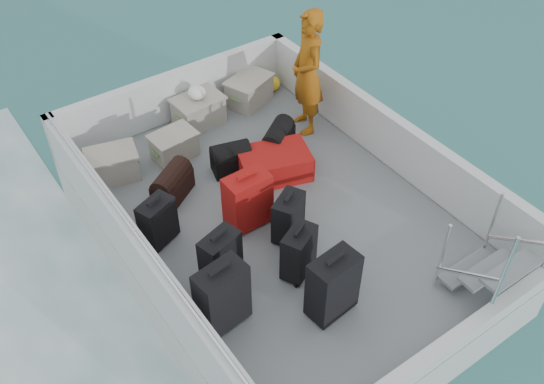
{
  "coord_description": "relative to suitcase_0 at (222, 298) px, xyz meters",
  "views": [
    {
      "loc": [
        -2.97,
        -4.09,
        5.65
      ],
      "look_at": [
        -0.07,
        0.02,
        1.0
      ],
      "focal_mm": 40.0,
      "sensor_mm": 36.0,
      "label": 1
    }
  ],
  "objects": [
    {
      "name": "duffel_0",
      "position": [
        0.47,
        1.91,
        -0.22
      ],
      "size": [
        0.63,
        0.55,
        0.32
      ],
      "primitive_type": null,
      "rotation": [
        0.0,
        0.0,
        0.57
      ],
      "color": "black",
      "rests_on": "deck"
    },
    {
      "name": "suitcase_5",
      "position": [
        0.95,
        1.0,
        -0.03
      ],
      "size": [
        0.51,
        0.31,
        0.7
      ],
      "primitive_type": "cube",
      "rotation": [
        0.0,
        0.0,
        0.01
      ],
      "color": "#9F0C12",
      "rests_on": "deck"
    },
    {
      "name": "suitcase_1",
      "position": [
        0.27,
        0.47,
        -0.06
      ],
      "size": [
        0.47,
        0.34,
        0.63
      ],
      "primitive_type": "cube",
      "rotation": [
        0.0,
        0.0,
        0.27
      ],
      "color": "black",
      "rests_on": "deck"
    },
    {
      "name": "suitcase_0",
      "position": [
        0.0,
        0.0,
        0.0
      ],
      "size": [
        0.53,
        0.34,
        0.76
      ],
      "primitive_type": "cube",
      "rotation": [
        0.0,
        0.0,
        0.13
      ],
      "color": "black",
      "rests_on": "deck"
    },
    {
      "name": "duffel_2",
      "position": [
        2.0,
        1.88,
        -0.22
      ],
      "size": [
        0.61,
        0.55,
        0.32
      ],
      "primitive_type": null,
      "rotation": [
        0.0,
        0.0,
        0.6
      ],
      "color": "black",
      "rests_on": "deck"
    },
    {
      "name": "deck",
      "position": [
        1.32,
        0.92,
        -0.39
      ],
      "size": [
        3.3,
        4.7,
        0.02
      ],
      "primitive_type": "cube",
      "color": "slate",
      "rests_on": "ferry_hull"
    },
    {
      "name": "suitcase_8",
      "position": [
        1.69,
        1.53,
        -0.21
      ],
      "size": [
        1.0,
        0.81,
        0.34
      ],
      "primitive_type": "cube",
      "rotation": [
        0.0,
        0.0,
        1.26
      ],
      "color": "#9F0C12",
      "rests_on": "deck"
    },
    {
      "name": "ground",
      "position": [
        1.32,
        0.92,
        -1.0
      ],
      "size": [
        160.0,
        160.0,
        0.0
      ],
      "primitive_type": "plane",
      "color": "#175251",
      "rests_on": "ground"
    },
    {
      "name": "deck_fittings",
      "position": [
        1.66,
        0.6,
        -0.01
      ],
      "size": [
        3.6,
        5.0,
        0.9
      ],
      "color": "silver",
      "rests_on": "deck"
    },
    {
      "name": "crate_0",
      "position": [
        0.04,
        2.65,
        -0.2
      ],
      "size": [
        0.66,
        0.53,
        0.35
      ],
      "primitive_type": "cube",
      "rotation": [
        0.0,
        0.0,
        -0.25
      ],
      "color": "#B0A699",
      "rests_on": "deck"
    },
    {
      "name": "crate_2",
      "position": [
        1.47,
        3.02,
        -0.19
      ],
      "size": [
        0.66,
        0.48,
        0.38
      ],
      "primitive_type": "cube",
      "rotation": [
        0.0,
        0.0,
        0.07
      ],
      "color": "#B0A699",
      "rests_on": "deck"
    },
    {
      "name": "suitcase_4",
      "position": [
        0.98,
        0.09,
        -0.08
      ],
      "size": [
        0.47,
        0.39,
        0.6
      ],
      "primitive_type": "cube",
      "rotation": [
        0.0,
        0.0,
        0.45
      ],
      "color": "black",
      "rests_on": "deck"
    },
    {
      "name": "duffel_1",
      "position": [
        1.29,
        1.9,
        -0.22
      ],
      "size": [
        0.54,
        0.41,
        0.32
      ],
      "primitive_type": null,
      "rotation": [
        0.0,
        0.0,
        -0.26
      ],
      "color": "black",
      "rests_on": "deck"
    },
    {
      "name": "crate_3",
      "position": [
        2.32,
        3.04,
        -0.19
      ],
      "size": [
        0.73,
        0.62,
        0.37
      ],
      "primitive_type": "cube",
      "rotation": [
        0.0,
        0.0,
        0.36
      ],
      "color": "#B0A699",
      "rests_on": "deck"
    },
    {
      "name": "crate_1",
      "position": [
        0.85,
        2.57,
        -0.22
      ],
      "size": [
        0.57,
        0.41,
        0.32
      ],
      "primitive_type": "cube",
      "rotation": [
        0.0,
        0.0,
        0.08
      ],
      "color": "#B0A699",
      "rests_on": "deck"
    },
    {
      "name": "passenger",
      "position": [
        2.62,
        2.09,
        0.48
      ],
      "size": [
        0.58,
        0.73,
        1.72
      ],
      "primitive_type": "imported",
      "rotation": [
        0.0,
        0.0,
        -1.87
      ],
      "color": "orange",
      "rests_on": "deck"
    },
    {
      "name": "ferry_hull",
      "position": [
        1.32,
        0.92,
        -0.7
      ],
      "size": [
        3.6,
        5.0,
        0.6
      ],
      "primitive_type": "cube",
      "color": "silver",
      "rests_on": "ground"
    },
    {
      "name": "yellow_bag",
      "position": [
        2.77,
        3.12,
        -0.27
      ],
      "size": [
        0.28,
        0.26,
        0.22
      ],
      "primitive_type": "ellipsoid",
      "color": "yellow",
      "rests_on": "deck"
    },
    {
      "name": "suitcase_7",
      "position": [
        1.2,
        0.57,
        -0.1
      ],
      "size": [
        0.47,
        0.4,
        0.57
      ],
      "primitive_type": "cube",
      "rotation": [
        0.0,
        0.0,
        0.5
      ],
      "color": "black",
      "rests_on": "deck"
    },
    {
      "name": "suitcase_3",
      "position": [
        0.95,
        -0.5,
        -0.01
      ],
      "size": [
        0.52,
        0.34,
        0.75
      ],
      "primitive_type": "cube",
      "rotation": [
        0.0,
        0.0,
        0.1
      ],
      "color": "black",
      "rests_on": "deck"
    },
    {
      "name": "suitcase_2",
      "position": [
        -0.01,
        1.34,
        -0.09
      ],
      "size": [
        0.46,
        0.37,
        0.58
      ],
      "primitive_type": "cube",
      "rotation": [
        0.0,
        0.0,
        0.37
      ],
      "color": "black",
      "rests_on": "deck"
    },
    {
      "name": "white_bag",
      "position": [
        1.47,
        3.02,
        0.09
      ],
      "size": [
        0.24,
        0.24,
        0.18
      ],
      "primitive_type": "ellipsoid",
      "color": "white",
      "rests_on": "crate_2"
    }
  ]
}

